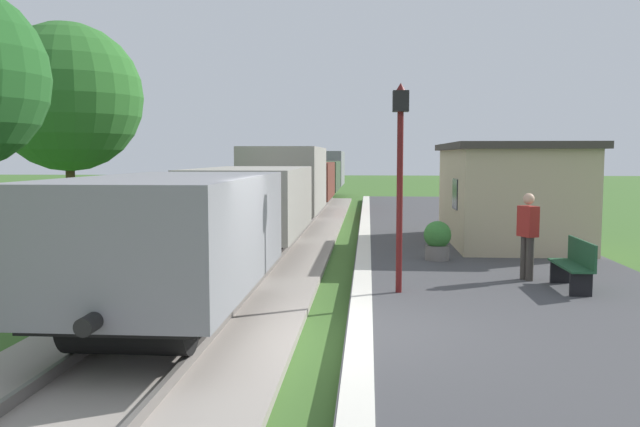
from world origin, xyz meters
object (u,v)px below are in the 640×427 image
(bench_near_hut, at_px, (575,264))
(bench_down_platform, at_px, (475,211))
(person_waiting, at_px, (528,233))
(potted_planter, at_px, (437,240))
(station_hut, at_px, (508,193))
(lamp_post_near, at_px, (400,149))
(freight_train, at_px, (298,184))
(tree_trackside_far, at_px, (68,98))

(bench_near_hut, distance_m, bench_down_platform, 11.11)
(person_waiting, height_order, potted_planter, person_waiting)
(bench_near_hut, bearing_deg, potted_planter, 123.74)
(bench_near_hut, relative_size, person_waiting, 0.88)
(bench_near_hut, xyz_separation_m, person_waiting, (-0.65, 0.85, 0.46))
(person_waiting, bearing_deg, station_hut, -124.24)
(person_waiting, bearing_deg, potted_planter, -83.82)
(station_hut, height_order, potted_planter, station_hut)
(station_hut, xyz_separation_m, person_waiting, (-0.78, -5.53, -0.47))
(potted_planter, bearing_deg, lamp_post_near, -106.16)
(potted_planter, bearing_deg, bench_near_hut, -56.26)
(potted_planter, relative_size, lamp_post_near, 0.25)
(station_hut, bearing_deg, bench_near_hut, -91.23)
(bench_near_hut, distance_m, potted_planter, 3.85)
(freight_train, relative_size, lamp_post_near, 10.59)
(bench_down_platform, height_order, potted_planter, potted_planter)
(bench_near_hut, xyz_separation_m, tree_trackside_far, (-13.15, 7.80, 3.77))
(freight_train, height_order, potted_planter, freight_train)
(freight_train, xyz_separation_m, bench_near_hut, (6.66, -14.49, -0.78))
(bench_near_hut, xyz_separation_m, bench_down_platform, (0.00, 11.11, 0.00))
(freight_train, height_order, lamp_post_near, lamp_post_near)
(freight_train, height_order, bench_near_hut, freight_train)
(freight_train, distance_m, potted_planter, 12.18)
(freight_train, distance_m, bench_down_platform, 7.51)
(person_waiting, height_order, tree_trackside_far, tree_trackside_far)
(bench_near_hut, height_order, bench_down_platform, same)
(station_hut, relative_size, bench_near_hut, 3.87)
(bench_near_hut, height_order, person_waiting, person_waiting)
(lamp_post_near, bearing_deg, tree_trackside_far, 140.20)
(freight_train, xyz_separation_m, bench_down_platform, (6.66, -3.38, -0.78))
(freight_train, distance_m, bench_near_hut, 15.97)
(bench_near_hut, bearing_deg, station_hut, 88.77)
(person_waiting, xyz_separation_m, lamp_post_near, (-2.56, -1.33, 1.62))
(station_hut, xyz_separation_m, potted_planter, (-2.28, -3.17, -0.93))
(lamp_post_near, bearing_deg, bench_near_hut, 8.60)
(potted_planter, distance_m, lamp_post_near, 4.36)
(station_hut, height_order, bench_down_platform, station_hut)
(potted_planter, xyz_separation_m, lamp_post_near, (-1.07, -3.69, 2.08))
(station_hut, height_order, tree_trackside_far, tree_trackside_far)
(bench_near_hut, height_order, tree_trackside_far, tree_trackside_far)
(station_hut, xyz_separation_m, bench_near_hut, (-0.14, -6.37, -0.93))
(station_hut, distance_m, potted_planter, 4.01)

